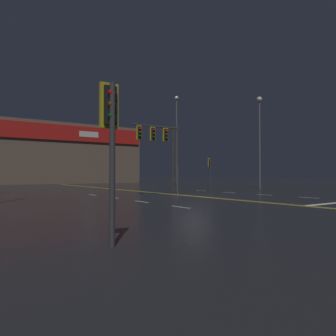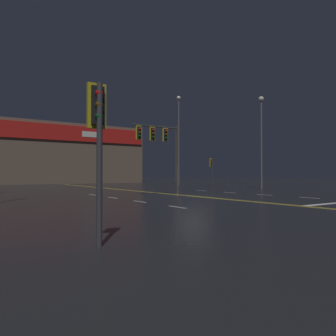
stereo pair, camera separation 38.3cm
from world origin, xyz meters
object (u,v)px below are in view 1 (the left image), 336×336
Objects in this scene: traffic_signal_corner_northeast at (210,166)px; streetlight_median_approach at (260,130)px; streetlight_near_right at (177,130)px; traffic_signal_median at (159,139)px; traffic_signal_corner_southwest at (110,126)px.

streetlight_median_approach is at bearing -69.62° from traffic_signal_corner_northeast.
streetlight_median_approach is (1.40, -12.98, -1.31)m from streetlight_near_right.
traffic_signal_median is 21.18m from streetlight_near_right.
streetlight_near_right is at bearing 51.49° from traffic_signal_corner_southwest.
traffic_signal_corner_southwest is 29.90m from streetlight_median_approach.
traffic_signal_median reaches higher than traffic_signal_corner_southwest.
traffic_signal_median is 0.43× the size of streetlight_near_right.
traffic_signal_corner_southwest reaches higher than traffic_signal_corner_northeast.
streetlight_median_approach is (14.79, 3.06, 2.13)m from traffic_signal_median.
traffic_signal_median is 0.54× the size of streetlight_median_approach.
streetlight_near_right is 1.25× the size of streetlight_median_approach.
traffic_signal_corner_southwest is at bearing -128.51° from streetlight_near_right.
traffic_signal_corner_northeast is (12.73, 8.61, -1.61)m from traffic_signal_median.
traffic_signal_corner_southwest is 37.83m from streetlight_near_right.
streetlight_near_right reaches higher than traffic_signal_corner_northeast.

